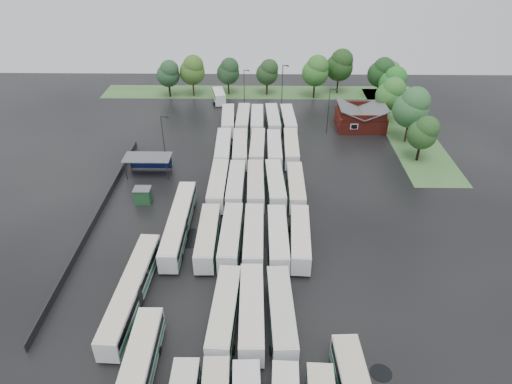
{
  "coord_description": "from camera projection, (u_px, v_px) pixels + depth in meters",
  "views": [
    {
      "loc": [
        2.91,
        -48.93,
        40.6
      ],
      "look_at": [
        2.0,
        12.0,
        2.5
      ],
      "focal_mm": 32.0,
      "sensor_mm": 36.0,
      "label": 1
    }
  ],
  "objects": [
    {
      "name": "minibus",
      "position": [
        219.0,
        96.0,
        110.98
      ],
      "size": [
        3.75,
        7.05,
        2.92
      ],
      "rotation": [
        0.0,
        0.0,
        0.2
      ],
      "color": "white",
      "rests_on": "ground"
    },
    {
      "name": "tree_east_1",
      "position": [
        412.0,
        107.0,
        89.06
      ],
      "size": [
        7.01,
        7.01,
        11.62
      ],
      "color": "black",
      "rests_on": "ground"
    },
    {
      "name": "lamp_post_ne",
      "position": [
        329.0,
        108.0,
        93.66
      ],
      "size": [
        1.5,
        0.29,
        9.72
      ],
      "color": "#2D2D30",
      "rests_on": "ground"
    },
    {
      "name": "bus_r4c1",
      "position": [
        240.0,
        149.0,
        85.96
      ],
      "size": [
        3.03,
        12.63,
        3.5
      ],
      "rotation": [
        0.0,
        0.0,
        0.03
      ],
      "color": "silver",
      "rests_on": "ground"
    },
    {
      "name": "tree_north_3",
      "position": [
        268.0,
        72.0,
        113.4
      ],
      "size": [
        5.51,
        5.49,
        9.1
      ],
      "color": "#342215",
      "rests_on": "ground"
    },
    {
      "name": "tree_north_5",
      "position": [
        340.0,
        65.0,
        113.63
      ],
      "size": [
        6.83,
        6.83,
        11.31
      ],
      "color": "black",
      "rests_on": "ground"
    },
    {
      "name": "bus_r2c1",
      "position": [
        231.0,
        236.0,
        63.12
      ],
      "size": [
        2.94,
        12.65,
        3.51
      ],
      "rotation": [
        0.0,
        0.0,
        -0.02
      ],
      "color": "silver",
      "rests_on": "ground"
    },
    {
      "name": "bus_r3c4",
      "position": [
        296.0,
        187.0,
        74.43
      ],
      "size": [
        2.65,
        12.19,
        3.39
      ],
      "rotation": [
        0.0,
        0.0,
        -0.0
      ],
      "color": "silver",
      "rests_on": "ground"
    },
    {
      "name": "bus_r2c0",
      "position": [
        208.0,
        237.0,
        63.06
      ],
      "size": [
        2.75,
        12.44,
        3.46
      ],
      "rotation": [
        0.0,
        0.0,
        0.01
      ],
      "color": "silver",
      "rests_on": "ground"
    },
    {
      "name": "tree_east_3",
      "position": [
        393.0,
        82.0,
        104.22
      ],
      "size": [
        6.27,
        6.27,
        10.38
      ],
      "color": "black",
      "rests_on": "ground"
    },
    {
      "name": "ground",
      "position": [
        240.0,
        253.0,
        63.04
      ],
      "size": [
        160.0,
        160.0,
        0.0
      ],
      "primitive_type": "plane",
      "color": "black",
      "rests_on": "ground"
    },
    {
      "name": "puddle_2",
      "position": [
        190.0,
        238.0,
        65.88
      ],
      "size": [
        4.75,
        4.75,
        0.01
      ],
      "primitive_type": "cylinder",
      "color": "black",
      "rests_on": "ground"
    },
    {
      "name": "bus_r4c4",
      "position": [
        291.0,
        148.0,
        86.27
      ],
      "size": [
        2.82,
        12.45,
        3.46
      ],
      "rotation": [
        0.0,
        0.0,
        -0.01
      ],
      "color": "silver",
      "rests_on": "ground"
    },
    {
      "name": "lamp_post_back_w",
      "position": [
        245.0,
        86.0,
        106.37
      ],
      "size": [
        1.39,
        0.27,
        9.03
      ],
      "color": "#2D2D30",
      "rests_on": "ground"
    },
    {
      "name": "grass_strip_north",
      "position": [
        259.0,
        92.0,
        117.95
      ],
      "size": [
        80.0,
        10.0,
        0.01
      ],
      "primitive_type": "cube",
      "color": "#3F6A32",
      "rests_on": "ground"
    },
    {
      "name": "bus_r1c2",
      "position": [
        252.0,
        311.0,
        51.35
      ],
      "size": [
        2.96,
        12.88,
        3.57
      ],
      "rotation": [
        0.0,
        0.0,
        0.02
      ],
      "color": "silver",
      "rests_on": "ground"
    },
    {
      "name": "bus_r5c1",
      "position": [
        243.0,
        120.0,
        97.83
      ],
      "size": [
        2.79,
        12.39,
        3.44
      ],
      "rotation": [
        0.0,
        0.0,
        -0.01
      ],
      "color": "silver",
      "rests_on": "ground"
    },
    {
      "name": "bus_r3c3",
      "position": [
        275.0,
        185.0,
        74.77
      ],
      "size": [
        3.33,
        12.76,
        3.52
      ],
      "rotation": [
        0.0,
        0.0,
        0.05
      ],
      "color": "silver",
      "rests_on": "ground"
    },
    {
      "name": "bus_r4c0",
      "position": [
        223.0,
        149.0,
        85.93
      ],
      "size": [
        3.04,
        12.82,
        3.55
      ],
      "rotation": [
        0.0,
        0.0,
        0.03
      ],
      "color": "silver",
      "rests_on": "ground"
    },
    {
      "name": "brick_building",
      "position": [
        360.0,
        120.0,
        98.01
      ],
      "size": [
        10.07,
        8.6,
        5.39
      ],
      "color": "maroon",
      "rests_on": "ground"
    },
    {
      "name": "bus_r3c1",
      "position": [
        236.0,
        185.0,
        74.7
      ],
      "size": [
        2.76,
        12.44,
        3.46
      ],
      "rotation": [
        0.0,
        0.0,
        -0.01
      ],
      "color": "silver",
      "rests_on": "ground"
    },
    {
      "name": "grass_strip_east",
      "position": [
        405.0,
        128.0,
        98.89
      ],
      "size": [
        10.0,
        50.0,
        0.01
      ],
      "primitive_type": "cube",
      "color": "#3F6A32",
      "rests_on": "ground"
    },
    {
      "name": "utility_hut",
      "position": [
        143.0,
        195.0,
        73.23
      ],
      "size": [
        2.7,
        2.2,
        2.62
      ],
      "color": "#1B4523",
      "rests_on": "ground"
    },
    {
      "name": "tree_north_0",
      "position": [
        169.0,
        73.0,
        111.85
      ],
      "size": [
        5.67,
        5.66,
        9.37
      ],
      "color": "black",
      "rests_on": "ground"
    },
    {
      "name": "bus_r2c2",
      "position": [
        254.0,
        237.0,
        62.95
      ],
      "size": [
        2.72,
        12.59,
        3.5
      ],
      "rotation": [
        0.0,
        0.0,
        -0.0
      ],
      "color": "silver",
      "rests_on": "ground"
    },
    {
      "name": "lamp_post_back_e",
      "position": [
        283.0,
        83.0,
        105.86
      ],
      "size": [
        1.57,
        0.3,
        10.16
      ],
      "color": "#2D2D30",
      "rests_on": "ground"
    },
    {
      "name": "bus_r5c2",
      "position": [
        257.0,
        121.0,
        97.46
      ],
      "size": [
        2.65,
        12.24,
        3.41
      ],
      "rotation": [
        0.0,
        0.0,
        0.0
      ],
      "color": "silver",
      "rests_on": "ground"
    },
    {
      "name": "artic_bus_west_c",
      "position": [
        132.0,
        290.0,
        54.24
      ],
      "size": [
        3.4,
        18.44,
        3.4
      ],
      "rotation": [
        0.0,
        0.0,
        -0.04
      ],
      "color": "silver",
      "rests_on": "ground"
    },
    {
      "name": "bus_r3c2",
      "position": [
        256.0,
        185.0,
        74.67
      ],
      "size": [
        2.93,
        12.66,
        3.51
      ],
      "rotation": [
        0.0,
        0.0,
        0.02
      ],
      "color": "silver",
      "rests_on": "ground"
    },
    {
      "name": "bus_r5c0",
      "position": [
        228.0,
        120.0,
        97.57
      ],
      "size": [
        3.23,
        12.38,
        3.41
      ],
      "rotation": [
        0.0,
        0.0,
        0.05
      ],
      "color": "silver",
      "rests_on": "ground"
    },
    {
      "name": "west_fence",
      "position": [
        98.0,
        215.0,
        69.78
      ],
      "size": [
        0.1,
        50.0,
        1.2
      ],
      "primitive_type": "cube",
      "color": "#2D2D30",
      "rests_on": "ground"
    },
    {
      "name": "puddle_3",
      "position": [
        256.0,
        257.0,
        62.37
      ],
      "size": [
        4.82,
        4.82,
        0.01
      ],
      "primitive_type": "cylinder",
      "color": "black",
      "rests_on": "ground"
    },
    {
      "name": "tree_north_2",
      "position": [
        229.0,
        71.0,
        113.53
      ],
      "size": [
        5.65,
        5.65,
        9.36
      ],
      "color": "black",
      "rests_on": "ground"
    },
    {
      "name": "puddle_4",
      "position": [
        381.0,
        373.0,
        46.79
      ],
      "size": [
        2.3,
        2.3,
        0.01
      ],
      "primitive_type": "cylinder",
      "color": "black",
      "rests_on": "ground"
    },
    {
      "name": "bus_r5c4",
      "position": [
        288.0,
        121.0,
        97.44
      ],
      "size": [
        3.18,
        12.46,
        3.44
      ],
      "rotation": [
        0.0,
        0.0,
        0.05
      ],
      "color": "silver",
      "rests_on": "ground"
    },
    {
      "name": "artic_bus_west_b",
      "position": [
        179.0,
        223.0,
        65.8
      ],
      "size": [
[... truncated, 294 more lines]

